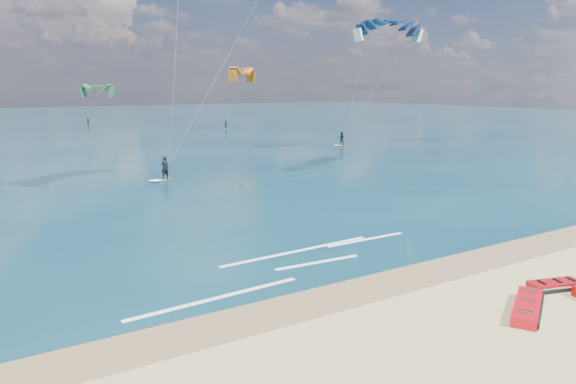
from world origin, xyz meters
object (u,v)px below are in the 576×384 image
object	(u,v)px
packed_kite_left	(527,312)
kitesurfer_main	(196,50)
packed_kite_mid	(554,289)
kitesurfer_far	(365,78)

from	to	relation	value
packed_kite_left	kitesurfer_main	xyz separation A→B (m)	(-0.71, 28.24, 10.32)
packed_kite_mid	kitesurfer_far	xyz separation A→B (m)	(23.55, 40.19, 8.66)
packed_kite_left	packed_kite_mid	xyz separation A→B (m)	(2.73, 0.69, 0.00)
packed_kite_left	kitesurfer_far	distance (m)	49.37
packed_kite_left	kitesurfer_main	size ratio (longest dim) A/B	0.16
packed_kite_mid	kitesurfer_main	size ratio (longest dim) A/B	0.11
packed_kite_mid	kitesurfer_far	bearing A→B (deg)	76.76
packed_kite_left	kitesurfer_far	world-z (taller)	kitesurfer_far
kitesurfer_main	kitesurfer_far	world-z (taller)	kitesurfer_main
kitesurfer_far	kitesurfer_main	bearing A→B (deg)	-155.10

